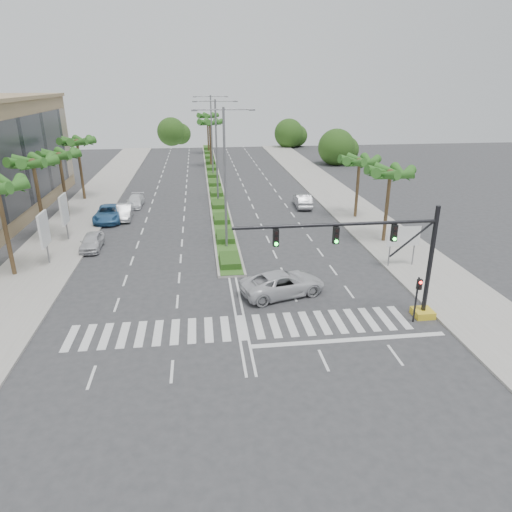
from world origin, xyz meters
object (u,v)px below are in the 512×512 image
at_px(car_parked_c, 109,213).
at_px(car_parked_d, 135,201).
at_px(car_parked_a, 92,242).
at_px(car_right, 303,200).
at_px(car_parked_b, 124,212).
at_px(car_crossing, 283,283).

height_order(car_parked_c, car_parked_d, car_parked_c).
distance_m(car_parked_a, car_right, 24.60).
relative_size(car_parked_d, car_right, 0.92).
bearing_deg(car_right, car_parked_a, 31.59).
relative_size(car_parked_a, car_parked_b, 0.89).
bearing_deg(car_crossing, car_parked_d, 11.18).
bearing_deg(car_parked_b, car_parked_c, -160.01).
bearing_deg(car_parked_d, car_parked_b, -93.27).
bearing_deg(car_crossing, car_parked_b, 17.79).
distance_m(car_parked_a, car_crossing, 18.70).
relative_size(car_parked_c, car_parked_d, 1.33).
bearing_deg(car_parked_d, car_parked_c, -106.35).
distance_m(car_parked_b, car_parked_c, 1.56).
height_order(car_parked_a, car_parked_b, car_parked_b).
bearing_deg(car_parked_c, car_parked_a, -90.38).
distance_m(car_parked_a, car_parked_d, 14.67).
bearing_deg(car_crossing, car_parked_a, 37.82).
relative_size(car_parked_c, car_right, 1.22).
height_order(car_parked_b, car_right, car_right).
xyz_separation_m(car_parked_d, car_crossing, (13.05, -25.62, 0.18)).
relative_size(car_parked_b, car_right, 0.98).
distance_m(car_parked_a, car_parked_c, 8.81).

